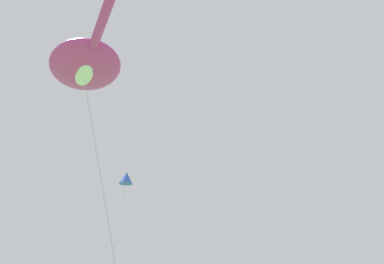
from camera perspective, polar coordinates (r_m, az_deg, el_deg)
name	(u,v)px	position (r m, az deg, el deg)	size (l,w,h in m)	color
big_show_kite	(86,64)	(18.21, -15.02, 9.49)	(7.16, 9.53, 11.66)	#CC3899
small_kite_box_yellow	(126,178)	(29.53, -9.47, -6.56)	(4.40, 3.01, 10.15)	blue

